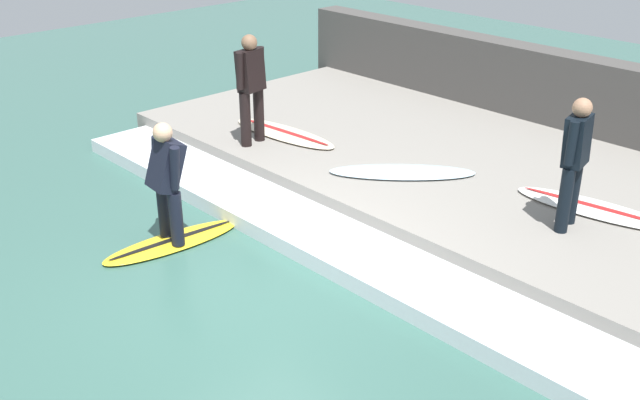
{
  "coord_description": "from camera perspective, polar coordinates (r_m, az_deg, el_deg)",
  "views": [
    {
      "loc": [
        -4.45,
        -5.62,
        4.26
      ],
      "look_at": [
        0.84,
        0.0,
        0.7
      ],
      "focal_mm": 42.0,
      "sensor_mm": 36.0,
      "label": 1
    }
  ],
  "objects": [
    {
      "name": "ground_plane",
      "position": [
        8.34,
        -4.22,
        -6.03
      ],
      "size": [
        28.0,
        28.0,
        0.0
      ],
      "primitive_type": "plane",
      "color": "#386056"
    },
    {
      "name": "concrete_ledge",
      "position": [
        10.71,
        11.21,
        1.85
      ],
      "size": [
        4.4,
        10.34,
        0.35
      ],
      "primitive_type": "cube",
      "color": "gray",
      "rests_on": "ground_plane"
    },
    {
      "name": "back_wall",
      "position": [
        12.5,
        18.15,
        7.18
      ],
      "size": [
        0.5,
        10.86,
        1.49
      ],
      "primitive_type": "cube",
      "color": "#474442",
      "rests_on": "ground_plane"
    },
    {
      "name": "wave_foam_crest",
      "position": [
        8.87,
        0.77,
        -3.22
      ],
      "size": [
        0.99,
        9.82,
        0.2
      ],
      "primitive_type": "cube",
      "color": "silver",
      "rests_on": "ground_plane"
    },
    {
      "name": "surfboard_riding",
      "position": [
        9.2,
        -11.16,
        -3.14
      ],
      "size": [
        1.83,
        0.65,
        0.07
      ],
      "color": "yellow",
      "rests_on": "ground_plane"
    },
    {
      "name": "surfer_riding",
      "position": [
        8.84,
        -11.6,
        1.75
      ],
      "size": [
        0.43,
        0.62,
        1.48
      ],
      "color": "black",
      "rests_on": "surfboard_riding"
    },
    {
      "name": "surfer_waiting_near",
      "position": [
        8.78,
        18.84,
        3.14
      ],
      "size": [
        0.52,
        0.31,
        1.54
      ],
      "color": "black",
      "rests_on": "concrete_ledge"
    },
    {
      "name": "surfboard_waiting_near",
      "position": [
        9.63,
        20.14,
        -0.6
      ],
      "size": [
        0.83,
        2.01,
        0.07
      ],
      "color": "white",
      "rests_on": "concrete_ledge"
    },
    {
      "name": "surfer_waiting_far",
      "position": [
        10.98,
        -5.29,
        8.83
      ],
      "size": [
        0.55,
        0.33,
        1.62
      ],
      "color": "black",
      "rests_on": "concrete_ledge"
    },
    {
      "name": "surfboard_waiting_far",
      "position": [
        11.54,
        -2.75,
        5.12
      ],
      "size": [
        0.72,
        2.04,
        0.07
      ],
      "color": "beige",
      "rests_on": "concrete_ledge"
    },
    {
      "name": "surfboard_spare",
      "position": [
        10.14,
        6.29,
        2.14
      ],
      "size": [
        1.79,
        1.79,
        0.06
      ],
      "color": "silver",
      "rests_on": "concrete_ledge"
    }
  ]
}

